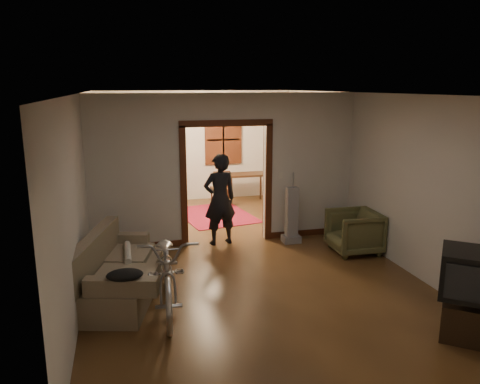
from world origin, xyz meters
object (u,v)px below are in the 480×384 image
object	(u,v)px
bicycle	(168,269)
desk	(246,188)
person	(220,199)
locker	(145,173)
sofa	(121,265)
armchair	(354,232)

from	to	relation	value
bicycle	desk	distance (m)	5.93
person	locker	xyz separation A→B (m)	(-1.19, 3.37, -0.06)
locker	desk	xyz separation A→B (m)	(2.50, -0.40, -0.43)
bicycle	person	distance (m)	2.69
sofa	bicycle	xyz separation A→B (m)	(0.61, -0.53, 0.09)
locker	person	bearing A→B (deg)	-54.15
bicycle	armchair	size ratio (longest dim) A/B	2.50
bicycle	person	xyz separation A→B (m)	(1.21, 2.39, 0.31)
armchair	locker	bearing A→B (deg)	-140.62
sofa	person	world-z (taller)	person
locker	desk	size ratio (longest dim) A/B	1.62
person	bicycle	bearing A→B (deg)	53.02
armchair	locker	xyz separation A→B (m)	(-3.40, 4.43, 0.42)
sofa	person	bearing A→B (deg)	60.91
person	locker	size ratio (longest dim) A/B	1.07
person	sofa	bearing A→B (deg)	35.48
bicycle	desk	size ratio (longest dim) A/B	2.12
sofa	person	size ratio (longest dim) A/B	1.17
person	desk	xyz separation A→B (m)	(1.31, 2.97, -0.49)
locker	desk	world-z (taller)	locker
sofa	locker	bearing A→B (deg)	98.40
bicycle	person	size ratio (longest dim) A/B	1.22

